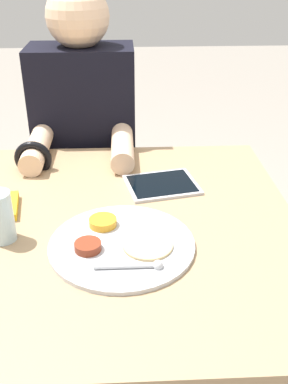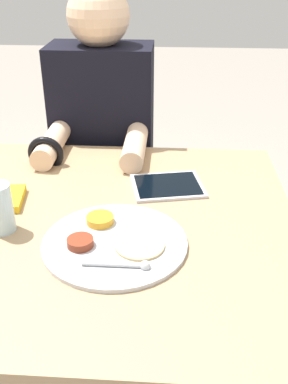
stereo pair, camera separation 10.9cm
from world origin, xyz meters
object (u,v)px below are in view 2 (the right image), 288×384
Objects in this scene: thali_tray at (114,242)px; drinking_glass at (0,208)px; tablet_device at (168,186)px; person_diner at (105,170)px.

drinking_glass is (-0.27, 0.04, 0.05)m from thali_tray.
tablet_device is at bearing 67.71° from thali_tray.
thali_tray is 0.26× the size of person_diner.
drinking_glass is (-0.14, -0.65, 0.21)m from person_diner.
tablet_device is 0.50m from person_diner.
person_diner is at bearing 120.18° from tablet_device.
thali_tray is at bearing -112.29° from tablet_device.
tablet_device is at bearing -59.82° from person_diner.
thali_tray is 1.48× the size of tablet_device.
person_diner reaches higher than thali_tray.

